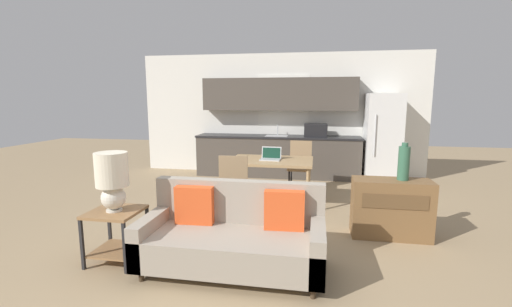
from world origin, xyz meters
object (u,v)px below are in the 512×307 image
(vase, at_px, (404,163))
(dining_chair_far_right, at_px, (300,164))
(credenza, at_px, (391,208))
(laptop, at_px, (271,157))
(refrigerator, at_px, (382,138))
(table_lamp, at_px, (112,178))
(couch, at_px, (234,236))
(side_table, at_px, (116,227))
(dining_table, at_px, (271,164))
(dining_chair_near_left, at_px, (235,183))

(vase, height_order, dining_chair_far_right, vase)
(credenza, distance_m, laptop, 2.03)
(refrigerator, distance_m, table_lamp, 5.44)
(couch, relative_size, side_table, 3.25)
(refrigerator, bearing_deg, table_lamp, -128.55)
(vase, xyz_separation_m, dining_chair_far_right, (-1.33, 1.88, -0.42))
(vase, height_order, laptop, vase)
(table_lamp, xyz_separation_m, credenza, (2.98, 1.20, -0.54))
(refrigerator, height_order, vase, refrigerator)
(credenza, bearing_deg, laptop, 146.38)
(couch, relative_size, vase, 3.95)
(refrigerator, xyz_separation_m, couch, (-2.14, -4.17, -0.57))
(vase, relative_size, dining_chair_far_right, 0.49)
(dining_table, xyz_separation_m, vase, (1.76, -1.06, 0.27))
(vase, xyz_separation_m, laptop, (-1.77, 1.08, -0.16))
(side_table, bearing_deg, laptop, 59.73)
(refrigerator, distance_m, dining_table, 2.85)
(dining_table, relative_size, laptop, 4.00)
(dining_table, height_order, table_lamp, table_lamp)
(vase, distance_m, laptop, 2.08)
(table_lamp, xyz_separation_m, vase, (3.10, 1.22, 0.03))
(side_table, xyz_separation_m, laptop, (1.33, 2.29, 0.41))
(dining_table, distance_m, dining_chair_far_right, 0.94)
(dining_table, relative_size, credenza, 1.40)
(table_lamp, height_order, dining_chair_near_left, table_lamp)
(laptop, bearing_deg, refrigerator, 45.52)
(side_table, height_order, vase, vase)
(refrigerator, height_order, dining_chair_near_left, refrigerator)
(couch, bearing_deg, dining_chair_near_left, 103.11)
(couch, bearing_deg, side_table, -176.61)
(refrigerator, height_order, dining_table, refrigerator)
(vase, bearing_deg, side_table, -158.69)
(dining_chair_near_left, distance_m, laptop, 0.95)
(dining_chair_far_right, bearing_deg, couch, -97.42)
(table_lamp, xyz_separation_m, dining_chair_near_left, (0.93, 1.48, -0.39))
(credenza, bearing_deg, dining_chair_near_left, 172.25)
(dining_chair_far_right, relative_size, laptop, 2.85)
(dining_table, distance_m, credenza, 1.99)
(side_table, distance_m, table_lamp, 0.53)
(couch, height_order, dining_chair_near_left, dining_chair_near_left)
(table_lamp, bearing_deg, laptop, 59.90)
(dining_table, xyz_separation_m, dining_chair_near_left, (-0.42, -0.80, -0.14))
(credenza, bearing_deg, dining_chair_far_right, 122.49)
(side_table, xyz_separation_m, vase, (3.10, 1.21, 0.56))
(refrigerator, relative_size, vase, 3.95)
(refrigerator, xyz_separation_m, table_lamp, (-3.39, -4.25, 0.00))
(dining_chair_near_left, xyz_separation_m, dining_chair_far_right, (0.84, 1.63, 0.00))
(credenza, height_order, vase, vase)
(dining_table, height_order, side_table, dining_table)
(side_table, height_order, laptop, laptop)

